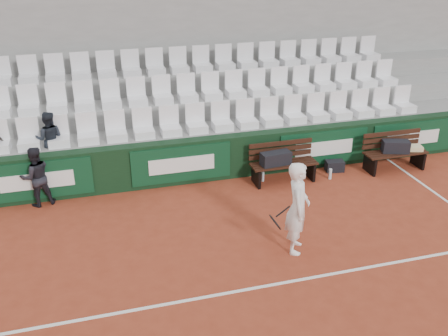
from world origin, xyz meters
TOP-DOWN VIEW (x-y plane):
  - ground at (0.00, 0.00)m, footprint 80.00×80.00m
  - court_baseline at (0.00, 0.00)m, footprint 18.00×0.06m
  - back_barrier at (0.07, 3.99)m, footprint 18.00×0.34m
  - grandstand_tier_front at (0.00, 4.62)m, footprint 18.00×0.95m
  - grandstand_tier_mid at (0.00, 5.58)m, footprint 18.00×0.95m
  - grandstand_tier_back at (0.00, 6.53)m, footprint 18.00×0.95m
  - grandstand_rear_wall at (0.00, 7.15)m, footprint 18.00×0.30m
  - seat_row_front at (0.00, 4.45)m, footprint 11.90×0.44m
  - seat_row_mid at (0.00, 5.40)m, footprint 11.90×0.44m
  - seat_row_back at (0.00, 6.35)m, footprint 11.90×0.44m
  - bench_left at (2.04, 3.43)m, footprint 1.50×0.56m
  - bench_right at (4.81, 3.30)m, footprint 1.50×0.56m
  - sports_bag_left at (1.84, 3.41)m, footprint 0.69×0.35m
  - sports_bag_right at (4.78, 3.31)m, footprint 0.67×0.45m
  - towel at (5.28, 3.30)m, footprint 0.43×0.36m
  - sports_bag_ground at (3.41, 3.60)m, footprint 0.45×0.32m
  - water_bottle_near at (1.60, 3.55)m, footprint 0.06×0.06m
  - water_bottle_far at (3.12, 3.24)m, footprint 0.07×0.07m
  - tennis_player at (1.23, 0.84)m, footprint 0.80×0.72m
  - ball_kid at (-3.20, 3.77)m, footprint 0.72×0.62m
  - spectator_c at (-2.89, 4.50)m, footprint 0.63×0.52m

SIDE VIEW (x-z plane):
  - ground at x=0.00m, z-range 0.00..0.00m
  - court_baseline at x=0.00m, z-range 0.00..0.01m
  - water_bottle_near at x=1.60m, z-range 0.00..0.23m
  - water_bottle_far at x=3.12m, z-range 0.00..0.25m
  - sports_bag_ground at x=3.41m, z-range 0.00..0.26m
  - bench_left at x=2.04m, z-range 0.00..0.45m
  - bench_right at x=4.81m, z-range 0.00..0.45m
  - grandstand_tier_front at x=0.00m, z-range 0.00..1.00m
  - back_barrier at x=0.07m, z-range 0.00..1.00m
  - towel at x=5.28m, z-range 0.45..0.55m
  - sports_bag_right at x=4.78m, z-range 0.45..0.73m
  - sports_bag_left at x=1.84m, z-range 0.45..0.74m
  - ball_kid at x=-3.20m, z-range 0.00..1.27m
  - grandstand_tier_mid at x=0.00m, z-range 0.00..1.45m
  - tennis_player at x=1.23m, z-range 0.00..1.68m
  - grandstand_tier_back at x=0.00m, z-range 0.00..1.90m
  - seat_row_front at x=0.00m, z-range 1.00..1.63m
  - spectator_c at x=-2.89m, z-range 1.00..2.20m
  - seat_row_mid at x=0.00m, z-range 1.45..2.08m
  - grandstand_rear_wall at x=0.00m, z-range 0.00..4.40m
  - seat_row_back at x=0.00m, z-range 1.90..2.53m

